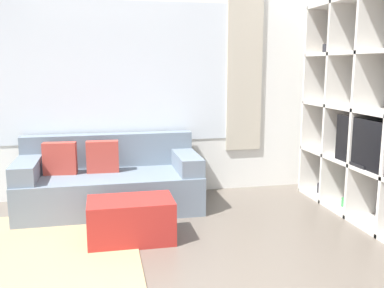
# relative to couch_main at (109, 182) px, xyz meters

# --- Properties ---
(wall_back) EXTENTS (6.45, 0.11, 2.70)m
(wall_back) POSITION_rel_couch_main_xyz_m (0.05, 0.48, 1.07)
(wall_back) COLOR white
(wall_back) RESTS_ON ground_plane
(area_rug) EXTENTS (2.08, 1.82, 0.01)m
(area_rug) POSITION_rel_couch_main_xyz_m (-0.83, -1.03, -0.28)
(area_rug) COLOR tan
(area_rug) RESTS_ON ground_plane
(couch_main) EXTENTS (1.90, 0.89, 0.77)m
(couch_main) POSITION_rel_couch_main_xyz_m (0.00, 0.00, 0.00)
(couch_main) COLOR slate
(couch_main) RESTS_ON ground_plane
(ottoman) EXTENTS (0.75, 0.45, 0.38)m
(ottoman) POSITION_rel_couch_main_xyz_m (0.16, -0.95, -0.10)
(ottoman) COLOR #A82823
(ottoman) RESTS_ON ground_plane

